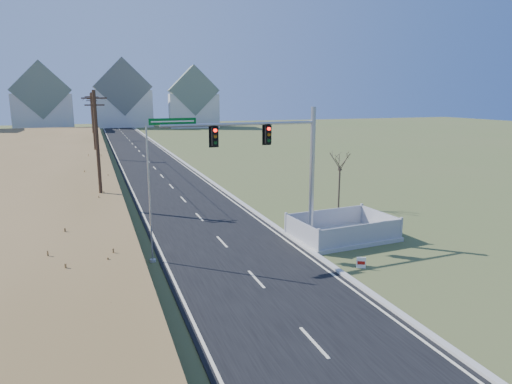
{
  "coord_description": "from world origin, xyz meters",
  "views": [
    {
      "loc": [
        -6.89,
        -21.07,
        8.6
      ],
      "look_at": [
        1.41,
        1.95,
        3.4
      ],
      "focal_mm": 32.0,
      "sensor_mm": 36.0,
      "label": 1
    }
  ],
  "objects_px": {
    "open_sign": "(361,263)",
    "flagpole": "(150,209)",
    "traffic_signal_mast": "(284,161)",
    "fence_enclosure": "(342,234)",
    "bare_tree": "(340,160)"
  },
  "relations": [
    {
      "from": "open_sign",
      "to": "traffic_signal_mast",
      "type": "bearing_deg",
      "value": 137.17
    },
    {
      "from": "open_sign",
      "to": "fence_enclosure",
      "type": "bearing_deg",
      "value": 99.77
    },
    {
      "from": "traffic_signal_mast",
      "to": "fence_enclosure",
      "type": "distance_m",
      "value": 5.82
    },
    {
      "from": "flagpole",
      "to": "traffic_signal_mast",
      "type": "bearing_deg",
      "value": 8.33
    },
    {
      "from": "fence_enclosure",
      "to": "flagpole",
      "type": "xyz_separation_m",
      "value": [
        -11.47,
        -0.17,
        2.57
      ]
    },
    {
      "from": "open_sign",
      "to": "flagpole",
      "type": "relative_size",
      "value": 0.08
    },
    {
      "from": "open_sign",
      "to": "bare_tree",
      "type": "bearing_deg",
      "value": 94.22
    },
    {
      "from": "fence_enclosure",
      "to": "bare_tree",
      "type": "xyz_separation_m",
      "value": [
        3.74,
        6.93,
        3.49
      ]
    },
    {
      "from": "traffic_signal_mast",
      "to": "fence_enclosure",
      "type": "bearing_deg",
      "value": -18.43
    },
    {
      "from": "traffic_signal_mast",
      "to": "flagpole",
      "type": "relative_size",
      "value": 1.4
    },
    {
      "from": "fence_enclosure",
      "to": "open_sign",
      "type": "distance_m",
      "value": 5.01
    },
    {
      "from": "open_sign",
      "to": "flagpole",
      "type": "xyz_separation_m",
      "value": [
        -9.81,
        4.55,
        2.54
      ]
    },
    {
      "from": "fence_enclosure",
      "to": "bare_tree",
      "type": "relative_size",
      "value": 1.36
    },
    {
      "from": "open_sign",
      "to": "flagpole",
      "type": "distance_m",
      "value": 11.11
    },
    {
      "from": "open_sign",
      "to": "flagpole",
      "type": "bearing_deg",
      "value": -175.81
    }
  ]
}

